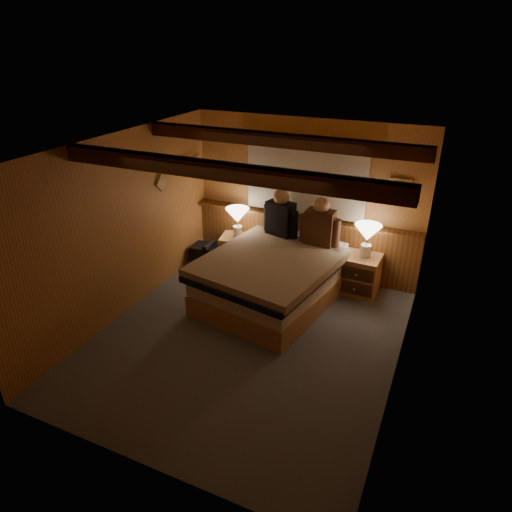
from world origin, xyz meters
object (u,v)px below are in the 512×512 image
Objects in this scene: nightstand_right at (360,274)px; person_right at (320,225)px; person_left at (281,216)px; lamp_right at (367,235)px; duffel_bag at (209,255)px; nightstand_left at (237,252)px; lamp_left at (237,217)px; bed at (272,278)px.

person_right is (-0.62, -0.08, 0.71)m from nightstand_right.
nightstand_right is 0.79× the size of person_left.
lamp_right is at bearing 12.27° from nightstand_right.
person_right reaches higher than duffel_bag.
nightstand_left is 1.57m from person_right.
lamp_left is at bearing 11.80° from duffel_bag.
lamp_left is 0.66× the size of person_left.
bed is 4.11× the size of nightstand_left.
bed reaches higher than nightstand_right.
nightstand_right is 1.45m from person_left.
bed is 4.03× the size of duffel_bag.
lamp_left reaches higher than bed.
person_right is 2.01m from duffel_bag.
person_left is 1.28× the size of duffel_bag.
bed is 3.16× the size of person_right.
nightstand_left is 0.98× the size of duffel_bag.
person_left is 1.45m from duffel_bag.
person_left reaches higher than lamp_left.
nightstand_left is at bearing -178.47° from nightstand_right.
bed is at bearing -121.69° from person_right.
bed is 1.28m from lamp_left.
person_right reaches higher than lamp_right.
bed is 1.53m from duffel_bag.
nightstand_right is 2.46m from duffel_bag.
lamp_right is (2.06, 0.01, 0.66)m from nightstand_left.
nightstand_right is 0.64m from lamp_right.
lamp_left is at bearing -178.27° from nightstand_right.
lamp_right is (0.04, 0.01, 0.64)m from nightstand_right.
person_right reaches higher than nightstand_left.
nightstand_left is 1.16× the size of lamp_left.
person_left is at bearing 114.31° from bed.
lamp_right is at bearing 44.40° from bed.
nightstand_left is 0.61m from lamp_left.
lamp_right is 0.67m from person_right.
person_right is at bearing -1.38° from duffel_bag.
person_left is at bearing 1.76° from lamp_left.
bed is 1.31m from nightstand_right.
lamp_left is 0.85× the size of duffel_bag.
person_left reaches higher than nightstand_left.
nightstand_left is at bearing 13.66° from duffel_bag.
nightstand_left is at bearing 167.60° from lamp_left.
bed is at bearing -143.47° from nightstand_right.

